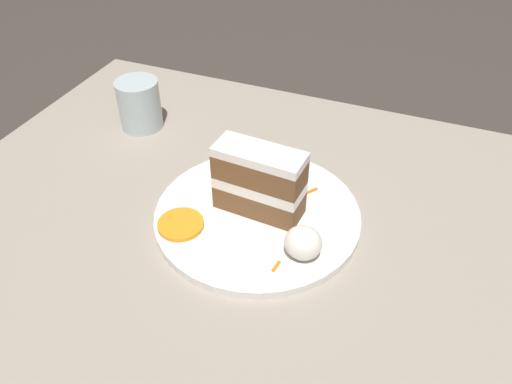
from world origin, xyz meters
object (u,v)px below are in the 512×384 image
(drinking_glass, at_px, (140,107))
(orange_garnish, at_px, (181,224))
(plate, at_px, (256,215))
(cake_slice, at_px, (260,181))
(cream_dollop, at_px, (304,241))

(drinking_glass, bearing_deg, orange_garnish, 132.14)
(plate, relative_size, drinking_glass, 3.33)
(cake_slice, height_order, orange_garnish, cake_slice)
(cream_dollop, bearing_deg, plate, -31.31)
(plate, height_order, orange_garnish, orange_garnish)
(cake_slice, bearing_deg, drinking_glass, 66.89)
(cake_slice, distance_m, drinking_glass, 0.34)
(cake_slice, bearing_deg, plate, 159.90)
(cream_dollop, relative_size, drinking_glass, 0.55)
(orange_garnish, bearing_deg, drinking_glass, -47.86)
(orange_garnish, relative_size, drinking_glass, 0.73)
(cake_slice, xyz_separation_m, cream_dollop, (-0.09, 0.06, -0.03))
(cake_slice, bearing_deg, cream_dollop, -121.13)
(cream_dollop, relative_size, orange_garnish, 0.76)
(cream_dollop, bearing_deg, orange_garnish, 4.62)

